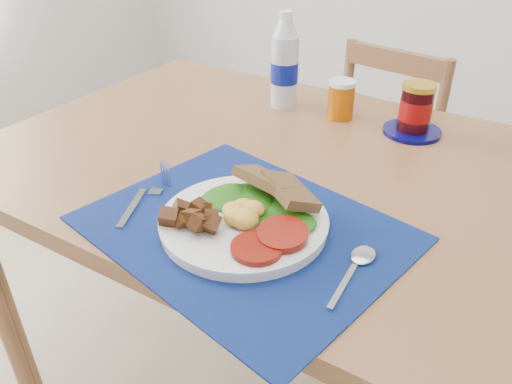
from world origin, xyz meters
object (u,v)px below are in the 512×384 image
jam_on_saucer (415,112)px  juice_glass (341,100)px  breakfast_plate (240,218)px  water_bottle (284,66)px  chair_far (398,135)px

jam_on_saucer → juice_glass: bearing=-179.6°
breakfast_plate → water_bottle: (-0.21, 0.54, 0.08)m
juice_glass → breakfast_plate: bearing=-84.9°
chair_far → juice_glass: (-0.04, -0.46, 0.27)m
juice_glass → jam_on_saucer: size_ratio=0.67×
water_bottle → jam_on_saucer: (0.35, 0.00, -0.05)m
chair_far → juice_glass: 0.53m
water_bottle → breakfast_plate: bearing=-68.6°
chair_far → water_bottle: size_ratio=4.16×
chair_far → water_bottle: (-0.20, -0.46, 0.33)m
water_bottle → juice_glass: water_bottle is taller
chair_far → juice_glass: bearing=94.8°
chair_far → jam_on_saucer: 0.55m
breakfast_plate → jam_on_saucer: size_ratio=2.09×
water_bottle → jam_on_saucer: water_bottle is taller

